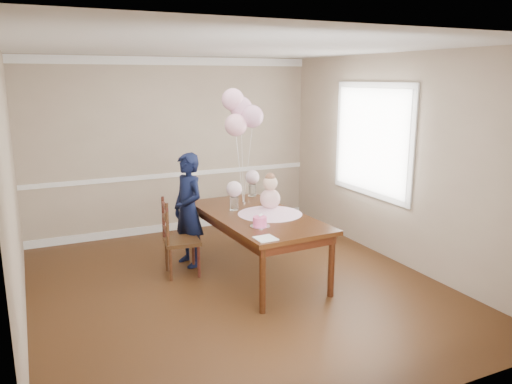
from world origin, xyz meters
name	(u,v)px	position (x,y,z in m)	size (l,w,h in m)	color
floor	(238,287)	(0.00, 0.00, 0.00)	(4.50, 5.00, 0.00)	#311B0C
ceiling	(236,47)	(0.00, 0.00, 2.70)	(4.50, 5.00, 0.02)	silver
wall_back	(174,146)	(0.00, 2.50, 1.35)	(4.50, 0.02, 2.70)	tan
wall_front	(384,238)	(0.00, -2.50, 1.35)	(4.50, 0.02, 2.70)	tan
wall_left	(12,193)	(-2.25, 0.00, 1.35)	(0.02, 5.00, 2.70)	tan
wall_right	(397,160)	(2.25, 0.00, 1.35)	(0.02, 5.00, 2.70)	tan
chair_rail_trim	(175,175)	(0.00, 2.49, 0.90)	(4.50, 0.02, 0.07)	white
crown_molding	(171,61)	(0.00, 2.49, 2.63)	(4.50, 0.02, 0.12)	white
baseboard_trim	(177,226)	(0.00, 2.49, 0.06)	(4.50, 0.02, 0.12)	white
window_frame	(372,140)	(2.23, 0.50, 1.55)	(0.02, 1.66, 1.56)	silver
window_blinds	(371,140)	(2.21, 0.50, 1.55)	(0.01, 1.50, 1.40)	white
dining_table_top	(257,216)	(0.37, 0.27, 0.75)	(1.03, 2.06, 0.05)	black
table_apron	(257,222)	(0.37, 0.27, 0.67)	(0.93, 1.96, 0.10)	black
table_leg_fl	(263,280)	(-0.02, -0.70, 0.36)	(0.07, 0.07, 0.72)	black
table_leg_fr	(331,266)	(0.85, -0.66, 0.36)	(0.07, 0.07, 0.72)	black
table_leg_bl	(196,231)	(-0.11, 1.20, 0.36)	(0.07, 0.07, 0.72)	black
table_leg_br	(253,223)	(0.76, 1.24, 0.36)	(0.07, 0.07, 0.72)	black
baby_skirt	(270,210)	(0.53, 0.22, 0.82)	(0.78, 0.78, 0.10)	#EBADCD
baby_torso	(270,199)	(0.53, 0.22, 0.96)	(0.25, 0.25, 0.25)	pink
baby_head	(270,183)	(0.53, 0.22, 1.15)	(0.18, 0.18, 0.18)	beige
baby_hair	(270,178)	(0.53, 0.22, 1.22)	(0.12, 0.12, 0.12)	brown
cake_platter	(260,226)	(0.19, -0.20, 0.78)	(0.23, 0.23, 0.01)	silver
birthday_cake	(260,221)	(0.19, -0.20, 0.83)	(0.15, 0.15, 0.10)	#FF5097
cake_flower_a	(260,216)	(0.19, -0.20, 0.90)	(0.03, 0.03, 0.03)	silver
cake_flower_b	(261,215)	(0.22, -0.18, 0.90)	(0.03, 0.03, 0.03)	white
rose_vase_near	(234,204)	(0.20, 0.57, 0.86)	(0.10, 0.10, 0.16)	white
roses_near	(234,189)	(0.20, 0.57, 1.04)	(0.20, 0.20, 0.20)	beige
rose_vase_far	(252,190)	(0.72, 1.16, 0.86)	(0.10, 0.10, 0.16)	silver
roses_far	(252,177)	(0.72, 1.16, 1.04)	(0.20, 0.20, 0.20)	beige
napkin	(265,238)	(0.05, -0.62, 0.78)	(0.21, 0.21, 0.01)	white
balloon_weight	(244,202)	(0.45, 0.84, 0.78)	(0.04, 0.04, 0.02)	silver
balloon_a	(236,125)	(0.34, 0.83, 1.80)	(0.29, 0.29, 0.29)	#FDB3C3
balloon_b	(252,116)	(0.55, 0.79, 1.91)	(0.29, 0.29, 0.29)	#DA9ABA
balloon_c	(241,108)	(0.46, 0.94, 2.01)	(0.29, 0.29, 0.29)	#D899B8
balloon_d	(233,100)	(0.36, 0.96, 2.11)	(0.29, 0.29, 0.29)	#FFB4D1
balloon_ribbon_a	(240,170)	(0.40, 0.84, 1.22)	(0.00, 0.00, 0.87)	white
balloon_ribbon_b	(248,166)	(0.50, 0.82, 1.27)	(0.00, 0.00, 0.97)	white
balloon_ribbon_c	(242,162)	(0.45, 0.89, 1.32)	(0.00, 0.00, 1.07)	white
balloon_ribbon_d	(238,158)	(0.40, 0.90, 1.37)	(0.00, 0.00, 1.18)	white
dining_chair_seat	(182,241)	(-0.46, 0.67, 0.43)	(0.42, 0.42, 0.05)	#321D0D
chair_leg_fl	(171,265)	(-0.65, 0.52, 0.20)	(0.04, 0.04, 0.41)	#391D0F
chair_leg_fr	(199,262)	(-0.31, 0.48, 0.20)	(0.04, 0.04, 0.41)	#37140F
chair_leg_bl	(167,255)	(-0.61, 0.86, 0.20)	(0.04, 0.04, 0.41)	#351C0E
chair_leg_br	(193,252)	(-0.27, 0.82, 0.20)	(0.04, 0.04, 0.41)	black
chair_back_post_l	(167,225)	(-0.67, 0.52, 0.70)	(0.04, 0.04, 0.53)	#381F0F
chair_back_post_r	(163,217)	(-0.63, 0.86, 0.70)	(0.04, 0.04, 0.53)	#36150E
chair_slat_low	(166,230)	(-0.65, 0.69, 0.59)	(0.03, 0.38, 0.05)	#3E1C10
chair_slat_mid	(165,218)	(-0.65, 0.69, 0.74)	(0.03, 0.38, 0.05)	#361B0E
chair_slat_top	(165,206)	(-0.65, 0.69, 0.89)	(0.03, 0.38, 0.05)	#3E1711
woman	(188,210)	(-0.28, 0.95, 0.73)	(0.53, 0.36, 1.47)	black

